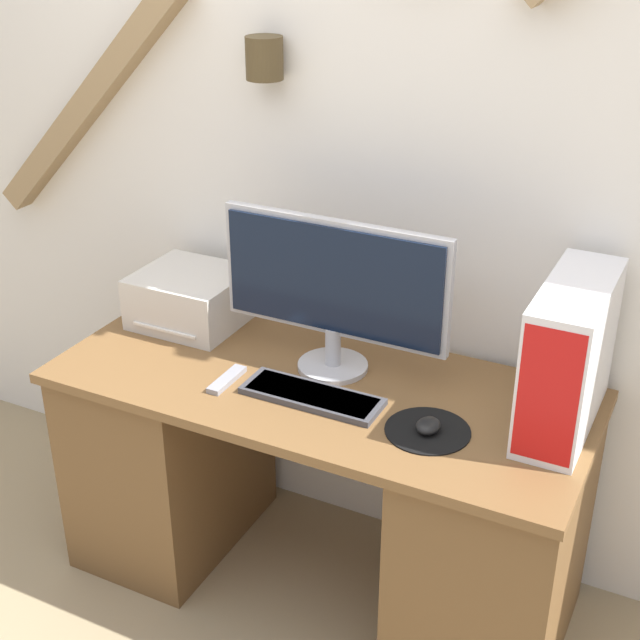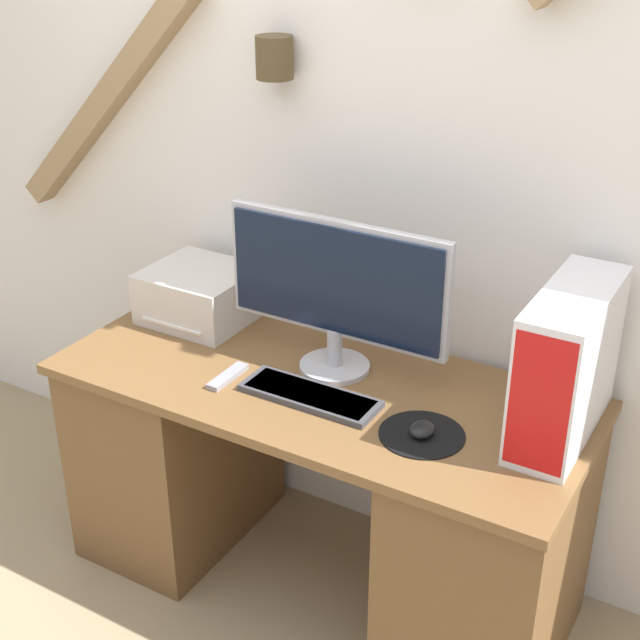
{
  "view_description": "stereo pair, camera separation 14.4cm",
  "coord_description": "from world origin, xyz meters",
  "px_view_note": "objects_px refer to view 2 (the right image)",
  "views": [
    {
      "loc": [
        0.98,
        -1.62,
        2.04
      ],
      "look_at": [
        0.0,
        0.34,
        0.94
      ],
      "focal_mm": 50.0,
      "sensor_mm": 36.0,
      "label": 1
    },
    {
      "loc": [
        1.11,
        -1.56,
        2.04
      ],
      "look_at": [
        0.0,
        0.34,
        0.94
      ],
      "focal_mm": 50.0,
      "sensor_mm": 36.0,
      "label": 2
    }
  ],
  "objects_px": {
    "mouse": "(422,430)",
    "computer_tower": "(567,364)",
    "monitor": "(337,287)",
    "keyboard": "(310,395)",
    "remote_control": "(228,377)",
    "printer": "(200,295)"
  },
  "relations": [
    {
      "from": "keyboard",
      "to": "printer",
      "type": "bearing_deg",
      "value": 155.87
    },
    {
      "from": "mouse",
      "to": "keyboard",
      "type": "bearing_deg",
      "value": 177.91
    },
    {
      "from": "monitor",
      "to": "printer",
      "type": "distance_m",
      "value": 0.58
    },
    {
      "from": "monitor",
      "to": "computer_tower",
      "type": "height_order",
      "value": "monitor"
    },
    {
      "from": "keyboard",
      "to": "mouse",
      "type": "xyz_separation_m",
      "value": [
        0.34,
        -0.01,
        0.01
      ]
    },
    {
      "from": "monitor",
      "to": "mouse",
      "type": "xyz_separation_m",
      "value": [
        0.36,
        -0.19,
        -0.24
      ]
    },
    {
      "from": "keyboard",
      "to": "computer_tower",
      "type": "distance_m",
      "value": 0.69
    },
    {
      "from": "mouse",
      "to": "remote_control",
      "type": "relative_size",
      "value": 0.49
    },
    {
      "from": "computer_tower",
      "to": "remote_control",
      "type": "relative_size",
      "value": 2.89
    },
    {
      "from": "keyboard",
      "to": "remote_control",
      "type": "bearing_deg",
      "value": -173.86
    },
    {
      "from": "keyboard",
      "to": "remote_control",
      "type": "height_order",
      "value": "keyboard"
    },
    {
      "from": "keyboard",
      "to": "computer_tower",
      "type": "height_order",
      "value": "computer_tower"
    },
    {
      "from": "keyboard",
      "to": "mouse",
      "type": "distance_m",
      "value": 0.35
    },
    {
      "from": "mouse",
      "to": "computer_tower",
      "type": "relative_size",
      "value": 0.17
    },
    {
      "from": "computer_tower",
      "to": "remote_control",
      "type": "xyz_separation_m",
      "value": [
        -0.9,
        -0.22,
        -0.19
      ]
    },
    {
      "from": "monitor",
      "to": "remote_control",
      "type": "bearing_deg",
      "value": -138.69
    },
    {
      "from": "monitor",
      "to": "computer_tower",
      "type": "bearing_deg",
      "value": 0.64
    },
    {
      "from": "mouse",
      "to": "monitor",
      "type": "bearing_deg",
      "value": 151.92
    },
    {
      "from": "keyboard",
      "to": "monitor",
      "type": "bearing_deg",
      "value": 96.3
    },
    {
      "from": "mouse",
      "to": "printer",
      "type": "relative_size",
      "value": 0.24
    },
    {
      "from": "printer",
      "to": "remote_control",
      "type": "distance_m",
      "value": 0.42
    },
    {
      "from": "computer_tower",
      "to": "mouse",
      "type": "bearing_deg",
      "value": -145.62
    }
  ]
}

